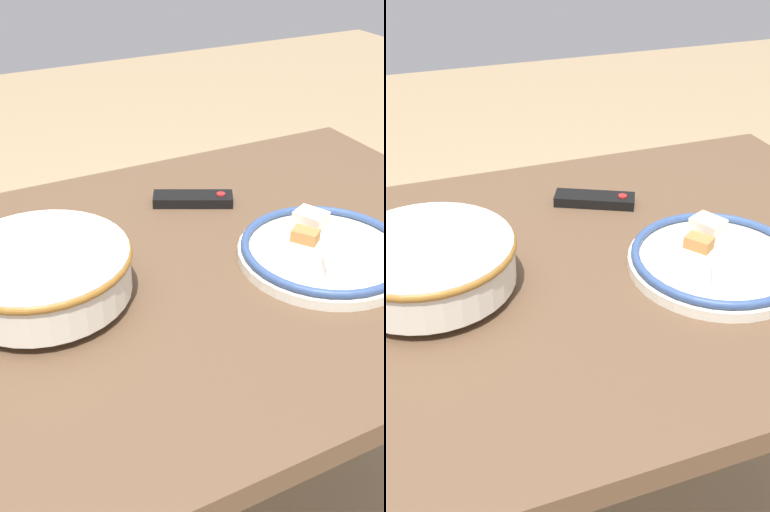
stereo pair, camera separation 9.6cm
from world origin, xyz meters
TOP-DOWN VIEW (x-y plane):
  - dining_table at (0.00, 0.00)m, footprint 1.49×0.85m
  - noodle_bowl at (-0.13, 0.01)m, footprint 0.28×0.28m
  - food_plate at (0.33, -0.09)m, footprint 0.30×0.30m
  - tv_remote at (0.23, 0.20)m, footprint 0.16×0.12m

SIDE VIEW (x-z plane):
  - dining_table at x=0.00m, z-range 0.28..1.01m
  - tv_remote at x=0.23m, z-range 0.72..0.75m
  - food_plate at x=0.33m, z-range 0.72..0.76m
  - noodle_bowl at x=-0.13m, z-range 0.73..0.82m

